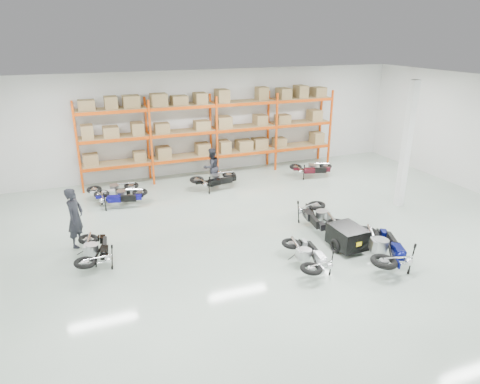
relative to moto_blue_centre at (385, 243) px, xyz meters
name	(u,v)px	position (x,y,z in m)	size (l,w,h in m)	color
room	(279,165)	(-1.90, 2.76, 1.63)	(18.00, 18.00, 18.00)	#A8BBAA
pallet_rack	(214,124)	(-1.90, 9.21, 1.64)	(11.28, 0.98, 3.62)	#D7470B
structural_column	(406,146)	(3.30, 3.26, 1.63)	(0.25, 0.25, 4.50)	white
moto_blue_centre	(385,243)	(0.00, 0.00, 0.00)	(0.90, 2.03, 1.24)	#070B4A
moto_silver_left	(308,252)	(-2.09, 0.47, -0.11)	(0.74, 1.67, 1.02)	silver
moto_black_far_left	(94,247)	(-7.39, 2.82, -0.11)	(0.74, 1.66, 1.01)	black
moto_touring_right	(319,212)	(-0.50, 2.59, -0.06)	(0.81, 1.83, 1.12)	black
trailer	(347,237)	(-0.50, 0.99, -0.20)	(0.92, 1.74, 0.73)	black
moto_back_a	(120,193)	(-6.27, 6.84, -0.11)	(0.74, 1.66, 1.01)	#0D0C6D
moto_back_b	(113,187)	(-6.44, 7.56, -0.12)	(0.73, 1.65, 1.01)	silver
moto_back_c	(215,176)	(-2.47, 7.32, -0.10)	(0.76, 1.72, 1.05)	black
moto_back_d	(312,166)	(1.95, 7.29, -0.13)	(0.72, 1.62, 0.99)	#470E18
person_left	(75,218)	(-7.80, 4.10, 0.28)	(0.66, 0.43, 1.81)	black
person_back	(212,167)	(-2.48, 7.78, 0.17)	(0.77, 0.60, 1.58)	#212129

